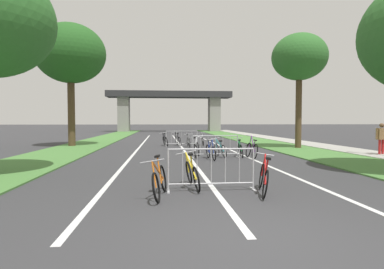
{
  "coord_description": "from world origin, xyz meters",
  "views": [
    {
      "loc": [
        -1.3,
        -4.35,
        1.72
      ],
      "look_at": [
        0.36,
        12.72,
        0.97
      ],
      "focal_mm": 29.31,
      "sensor_mm": 36.0,
      "label": 1
    }
  ],
  "objects": [
    {
      "name": "bicycle_yellow_9",
      "position": [
        -0.53,
        3.56,
        0.36
      ],
      "size": [
        0.56,
        1.66,
        0.93
      ],
      "rotation": [
        0.0,
        0.0,
        0.09
      ],
      "color": "black",
      "rests_on": "ground"
    },
    {
      "name": "grass_verge_left",
      "position": [
        -6.64,
        23.26,
        0.03
      ],
      "size": [
        3.29,
        56.87,
        0.05
      ],
      "primitive_type": "cube",
      "color": "#477A38",
      "rests_on": "ground"
    },
    {
      "name": "crowd_barrier_third",
      "position": [
        0.05,
        16.76,
        0.52
      ],
      "size": [
        2.16,
        0.44,
        1.05
      ],
      "rotation": [
        0.0,
        0.0,
        0.0
      ],
      "color": "#ADADB2",
      "rests_on": "ground"
    },
    {
      "name": "bicycle_black_11",
      "position": [
        -0.18,
        17.23,
        0.37
      ],
      "size": [
        0.65,
        1.63,
        1.0
      ],
      "rotation": [
        0.0,
        0.0,
        0.18
      ],
      "color": "black",
      "rests_on": "ground"
    },
    {
      "name": "ground_plane",
      "position": [
        0.0,
        0.0,
        0.0
      ],
      "size": [
        300.0,
        300.0,
        0.0
      ],
      "primitive_type": "plane",
      "color": "#333335"
    },
    {
      "name": "tree_left_cypress_far",
      "position": [
        -7.32,
        17.33,
        6.16
      ],
      "size": [
        4.61,
        4.61,
        8.16
      ],
      "color": "#4C3823",
      "rests_on": "ground"
    },
    {
      "name": "bicycle_purple_5",
      "position": [
        2.8,
        9.59,
        0.39
      ],
      "size": [
        0.5,
        1.67,
        1.06
      ],
      "rotation": [
        0.0,
        0.0,
        0.01
      ],
      "color": "black",
      "rests_on": "ground"
    },
    {
      "name": "grass_verge_right",
      "position": [
        6.64,
        23.26,
        0.03
      ],
      "size": [
        3.29,
        56.87,
        0.05
      ],
      "primitive_type": "cube",
      "color": "#477A38",
      "rests_on": "ground"
    },
    {
      "name": "crowd_barrier_nearest",
      "position": [
        -0.09,
        3.19,
        0.52
      ],
      "size": [
        2.16,
        0.44,
        1.05
      ],
      "rotation": [
        0.0,
        0.0,
        -0.0
      ],
      "color": "#ADADB2",
      "rests_on": "ground"
    },
    {
      "name": "overpass_bridge",
      "position": [
        0.0,
        47.0,
        4.71
      ],
      "size": [
        20.07,
        3.55,
        6.5
      ],
      "color": "#2D2D30",
      "rests_on": "ground"
    },
    {
      "name": "bicycle_blue_7",
      "position": [
        0.88,
        9.44,
        0.36
      ],
      "size": [
        0.44,
        1.7,
        0.96
      ],
      "rotation": [
        0.0,
        0.0,
        3.23
      ],
      "color": "black",
      "rests_on": "ground"
    },
    {
      "name": "crowd_barrier_second",
      "position": [
        1.19,
        9.98,
        0.52
      ],
      "size": [
        2.18,
        0.5,
        1.05
      ],
      "rotation": [
        0.0,
        0.0,
        0.03
      ],
      "color": "#ADADB2",
      "rests_on": "ground"
    },
    {
      "name": "lane_stripe_right_lane",
      "position": [
        2.75,
        16.45,
        0.0
      ],
      "size": [
        0.14,
        32.9,
        0.01
      ],
      "primitive_type": "cube",
      "color": "silver",
      "rests_on": "ground"
    },
    {
      "name": "bicycle_orange_3",
      "position": [
        -1.35,
        2.69,
        0.37
      ],
      "size": [
        0.61,
        1.71,
        0.93
      ],
      "rotation": [
        0.0,
        0.0,
        3.0
      ],
      "color": "black",
      "rests_on": "ground"
    },
    {
      "name": "tree_right_pine_near",
      "position": [
        7.16,
        14.37,
        5.6
      ],
      "size": [
        3.36,
        3.36,
        7.09
      ],
      "color": "#4C3823",
      "rests_on": "ground"
    },
    {
      "name": "lane_stripe_left_lane",
      "position": [
        -2.75,
        16.45,
        0.0
      ],
      "size": [
        0.14,
        32.9,
        0.01
      ],
      "primitive_type": "cube",
      "color": "silver",
      "rests_on": "ground"
    },
    {
      "name": "bicycle_black_1",
      "position": [
        -1.06,
        17.23,
        0.36
      ],
      "size": [
        0.63,
        1.61,
        0.93
      ],
      "rotation": [
        0.0,
        0.0,
        0.18
      ],
      "color": "black",
      "rests_on": "ground"
    },
    {
      "name": "sidewalk_path_right",
      "position": [
        9.39,
        23.26,
        0.04
      ],
      "size": [
        2.19,
        56.87,
        0.08
      ],
      "primitive_type": "cube",
      "color": "#9E9B93",
      "rests_on": "ground"
    },
    {
      "name": "bicycle_white_6",
      "position": [
        1.55,
        17.29,
        0.36
      ],
      "size": [
        0.46,
        1.7,
        0.91
      ],
      "rotation": [
        0.0,
        0.0,
        -0.16
      ],
      "color": "black",
      "rests_on": "ground"
    },
    {
      "name": "pedestrian_in_red_jacket",
      "position": [
        9.51,
        10.11,
        0.98
      ],
      "size": [
        0.58,
        0.29,
        1.61
      ],
      "rotation": [
        0.0,
        0.0,
        3.2
      ],
      "color": "#B21E1E",
      "rests_on": "ground"
    },
    {
      "name": "bicycle_red_4",
      "position": [
        1.1,
        2.79,
        0.37
      ],
      "size": [
        0.68,
        1.71,
        0.93
      ],
      "rotation": [
        0.0,
        0.0,
        -0.24
      ],
      "color": "black",
      "rests_on": "ground"
    },
    {
      "name": "bicycle_teal_8",
      "position": [
        1.49,
        10.4,
        0.35
      ],
      "size": [
        0.59,
        1.64,
        0.92
      ],
      "rotation": [
        0.0,
        0.0,
        0.15
      ],
      "color": "black",
      "rests_on": "ground"
    },
    {
      "name": "bicycle_green_2",
      "position": [
        2.46,
        10.34,
        0.36
      ],
      "size": [
        0.48,
        1.67,
        0.92
      ],
      "rotation": [
        0.0,
        0.0,
        -0.13
      ],
      "color": "black",
      "rests_on": "ground"
    },
    {
      "name": "bicycle_silver_0",
      "position": [
        0.35,
        10.33,
        0.38
      ],
      "size": [
        0.55,
        1.7,
        0.97
      ],
      "rotation": [
        0.0,
        0.0,
        -0.22
      ],
      "color": "black",
      "rests_on": "ground"
    },
    {
      "name": "lane_stripe_center",
      "position": [
        0.0,
        16.45,
        0.0
      ],
      "size": [
        0.14,
        32.9,
        0.01
      ],
      "primitive_type": "cube",
      "color": "silver",
      "rests_on": "ground"
    },
    {
      "name": "bicycle_silver_10",
      "position": [
        0.47,
        16.33,
        0.35
      ],
      "size": [
        0.55,
        1.66,
        0.9
      ],
      "rotation": [
        0.0,
        0.0,
        3.17
      ],
      "color": "black",
      "rests_on": "ground"
    }
  ]
}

